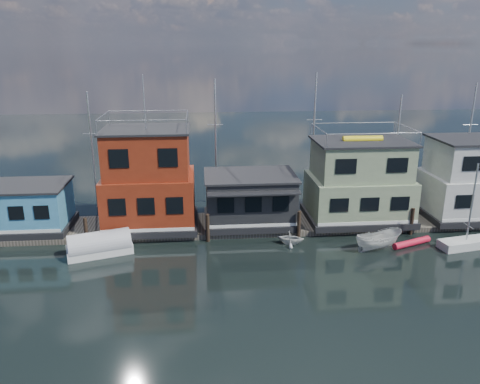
{
  "coord_description": "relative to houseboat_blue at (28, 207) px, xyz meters",
  "views": [
    {
      "loc": [
        -4.38,
        -23.76,
        14.4
      ],
      "look_at": [
        -1.31,
        12.0,
        3.0
      ],
      "focal_mm": 35.0,
      "sensor_mm": 36.0,
      "label": 1
    }
  ],
  "objects": [
    {
      "name": "pilings",
      "position": [
        17.67,
        -2.8,
        -1.11
      ],
      "size": [
        42.28,
        0.28,
        2.2
      ],
      "color": "#2D2116",
      "rests_on": "ground"
    },
    {
      "name": "houseboat_blue",
      "position": [
        0.0,
        0.0,
        0.0
      ],
      "size": [
        6.4,
        4.9,
        3.66
      ],
      "color": "black",
      "rests_on": "dock"
    },
    {
      "name": "houseboat_dark",
      "position": [
        17.5,
        -0.02,
        0.21
      ],
      "size": [
        7.4,
        6.1,
        4.06
      ],
      "color": "black",
      "rests_on": "dock"
    },
    {
      "name": "houseboat_red",
      "position": [
        9.5,
        0.0,
        1.9
      ],
      "size": [
        7.4,
        5.9,
        11.86
      ],
      "color": "black",
      "rests_on": "dock"
    },
    {
      "name": "red_kayak",
      "position": [
        29.13,
        -4.91,
        -1.96
      ],
      "size": [
        3.31,
        1.68,
        0.49
      ],
      "primitive_type": "cylinder",
      "rotation": [
        0.0,
        1.57,
        0.37
      ],
      "color": "red",
      "rests_on": "ground"
    },
    {
      "name": "tarp_runabout",
      "position": [
        6.25,
        -4.43,
        -1.53
      ],
      "size": [
        4.79,
        3.02,
        1.82
      ],
      "rotation": [
        0.0,
        0.0,
        0.31
      ],
      "color": "silver",
      "rests_on": "ground"
    },
    {
      "name": "day_sailer",
      "position": [
        32.98,
        -5.55,
        -1.81
      ],
      "size": [
        4.24,
        2.06,
        6.41
      ],
      "rotation": [
        0.0,
        0.0,
        0.18
      ],
      "color": "silver",
      "rests_on": "ground"
    },
    {
      "name": "dinghy_white",
      "position": [
        20.17,
        -3.85,
        -1.68
      ],
      "size": [
        2.39,
        2.21,
        1.05
      ],
      "primitive_type": "imported",
      "rotation": [
        0.0,
        0.0,
        1.29
      ],
      "color": "silver",
      "rests_on": "ground"
    },
    {
      "name": "background_masts",
      "position": [
        22.76,
        6.0,
        3.35
      ],
      "size": [
        36.4,
        0.16,
        12.0
      ],
      "color": "silver",
      "rests_on": "ground"
    },
    {
      "name": "motorboat",
      "position": [
        26.37,
        -5.35,
        -1.48
      ],
      "size": [
        3.99,
        2.26,
        1.45
      ],
      "primitive_type": "imported",
      "rotation": [
        0.0,
        0.0,
        1.81
      ],
      "color": "silver",
      "rests_on": "ground"
    },
    {
      "name": "houseboat_white",
      "position": [
        36.5,
        0.0,
        1.33
      ],
      "size": [
        8.4,
        5.9,
        6.66
      ],
      "color": "black",
      "rests_on": "dock"
    },
    {
      "name": "dock",
      "position": [
        18.0,
        0.0,
        -2.01
      ],
      "size": [
        48.0,
        5.0,
        0.4
      ],
      "primitive_type": "cube",
      "color": "#595147",
      "rests_on": "ground"
    },
    {
      "name": "houseboat_green",
      "position": [
        26.5,
        0.0,
        1.34
      ],
      "size": [
        8.4,
        5.9,
        7.03
      ],
      "color": "black",
      "rests_on": "dock"
    },
    {
      "name": "ground",
      "position": [
        18.0,
        -12.0,
        -2.21
      ],
      "size": [
        160.0,
        160.0,
        0.0
      ],
      "primitive_type": "plane",
      "color": "black",
      "rests_on": "ground"
    }
  ]
}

